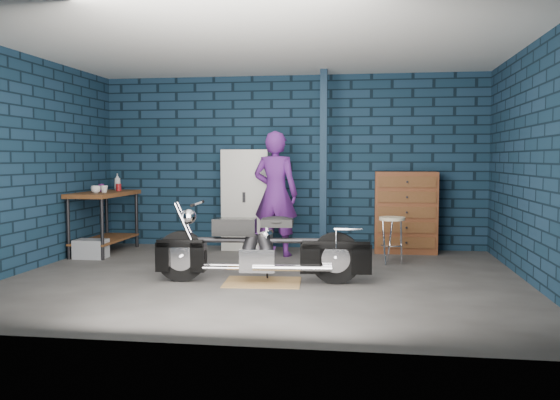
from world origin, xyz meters
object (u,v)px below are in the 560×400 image
(locker, at_px, (247,200))
(motorcycle, at_px, (262,243))
(tool_chest, at_px, (406,212))
(storage_bin, at_px, (91,249))
(shop_stool, at_px, (392,240))
(person, at_px, (276,194))
(workbench, at_px, (105,222))

(locker, bearing_deg, motorcycle, -74.70)
(locker, distance_m, tool_chest, 2.41)
(storage_bin, height_order, shop_stool, shop_stool)
(person, bearing_deg, storage_bin, 23.41)
(locker, height_order, tool_chest, locker)
(motorcycle, distance_m, tool_chest, 3.01)
(motorcycle, relative_size, locker, 1.35)
(workbench, relative_size, tool_chest, 1.16)
(workbench, relative_size, person, 0.78)
(workbench, bearing_deg, person, 2.41)
(locker, bearing_deg, shop_stool, -25.05)
(storage_bin, distance_m, shop_stool, 4.19)
(person, height_order, shop_stool, person)
(motorcycle, bearing_deg, tool_chest, 50.40)
(motorcycle, height_order, locker, locker)
(storage_bin, bearing_deg, locker, 30.39)
(person, distance_m, locker, 0.79)
(tool_chest, distance_m, shop_stool, 1.08)
(tool_chest, bearing_deg, workbench, -171.30)
(workbench, xyz_separation_m, shop_stool, (4.20, -0.33, -0.14))
(workbench, xyz_separation_m, person, (2.56, 0.11, 0.44))
(motorcycle, relative_size, person, 1.15)
(person, relative_size, locker, 1.17)
(person, height_order, storage_bin, person)
(storage_bin, xyz_separation_m, locker, (2.01, 1.18, 0.64))
(tool_chest, bearing_deg, person, -163.06)
(workbench, height_order, storage_bin, workbench)
(motorcycle, xyz_separation_m, storage_bin, (-2.68, 1.27, -0.32))
(locker, xyz_separation_m, tool_chest, (2.41, 0.00, -0.16))
(tool_chest, bearing_deg, storage_bin, -165.06)
(person, height_order, tool_chest, person)
(workbench, distance_m, locker, 2.17)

